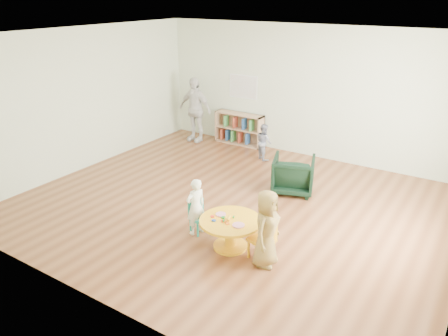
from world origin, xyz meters
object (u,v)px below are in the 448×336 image
child_left (196,207)px  activity_table (230,228)px  toddler (264,142)px  adult_caretaker (195,109)px  bookshelf (239,129)px  armchair (293,174)px  kid_chair_right (264,240)px  child_right (266,229)px  kid_chair_left (199,215)px

child_left → activity_table: bearing=104.7°
toddler → adult_caretaker: size_ratio=0.51×
activity_table → bookshelf: (-2.27, 4.01, 0.06)m
armchair → activity_table: bearing=71.6°
activity_table → adult_caretaker: adult_caretaker is taller
bookshelf → toddler: 1.16m
kid_chair_right → bookshelf: bookshelf is taller
kid_chair_right → armchair: size_ratio=0.77×
child_right → adult_caretaker: size_ratio=0.69×
kid_chair_right → adult_caretaker: bearing=62.2°
kid_chair_right → activity_table: bearing=104.6°
kid_chair_right → adult_caretaker: adult_caretaker is taller
armchair → child_left: (-0.60, -2.15, 0.11)m
activity_table → kid_chair_left: 0.67m
kid_chair_right → armchair: armchair is taller
kid_chair_left → armchair: (0.61, 2.07, 0.07)m
adult_caretaker → child_right: bearing=-42.3°
armchair → child_right: 2.39m
armchair → toddler: (-1.24, 1.19, 0.06)m
kid_chair_left → adult_caretaker: 4.41m
kid_chair_left → toddler: 3.33m
kid_chair_left → bookshelf: 4.20m
bookshelf → activity_table: bearing=-60.5°
adult_caretaker → kid_chair_left: bearing=-51.6°
child_left → toddler: (-0.64, 3.34, -0.05)m
activity_table → kid_chair_right: size_ratio=1.55×
activity_table → adult_caretaker: (-3.29, 3.63, 0.47)m
adult_caretaker → activity_table: bearing=-46.4°
kid_chair_right → armchair: (-0.58, 2.22, 0.03)m
toddler → child_left: bearing=133.6°
adult_caretaker → armchair: bearing=-22.3°
armchair → child_right: bearing=86.3°
armchair → kid_chair_left: bearing=54.1°
kid_chair_left → toddler: size_ratio=0.63×
child_right → toddler: 3.97m
toddler → kid_chair_left: bearing=133.7°
kid_chair_left → child_left: size_ratio=0.56×
toddler → adult_caretaker: (-2.01, 0.23, 0.38)m
child_right → child_left: bearing=78.7°
armchair → child_right: size_ratio=0.69×
bookshelf → adult_caretaker: size_ratio=0.78×
kid_chair_left → toddler: bearing=-146.3°
kid_chair_left → armchair: bearing=-173.6°
kid_chair_right → child_left: size_ratio=0.64×
child_left → armchair: bearing=-175.9°
kid_chair_left → bookshelf: bearing=-134.6°
bookshelf → adult_caretaker: adult_caretaker is taller
bookshelf → child_left: size_ratio=1.35×
kid_chair_right → toddler: bearing=43.9°
child_left → kid_chair_left: bearing=-154.7°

